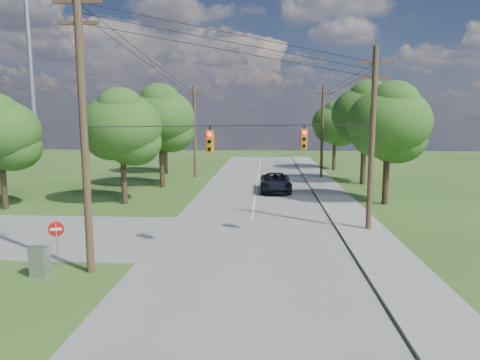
# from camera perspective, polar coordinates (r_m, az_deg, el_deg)

# --- Properties ---
(ground) EXTENTS (140.00, 140.00, 0.00)m
(ground) POSITION_cam_1_polar(r_m,az_deg,el_deg) (18.29, -5.97, -12.82)
(ground) COLOR #2C4C19
(ground) RESTS_ON ground
(main_road) EXTENTS (10.00, 100.00, 0.03)m
(main_road) POSITION_cam_1_polar(r_m,az_deg,el_deg) (22.80, 1.15, -8.42)
(main_road) COLOR gray
(main_road) RESTS_ON ground
(sidewalk_east) EXTENTS (2.60, 100.00, 0.12)m
(sidewalk_east) POSITION_cam_1_polar(r_m,az_deg,el_deg) (23.50, 17.88, -8.21)
(sidewalk_east) COLOR #98958E
(sidewalk_east) RESTS_ON ground
(pole_sw) EXTENTS (2.00, 0.32, 12.00)m
(pole_sw) POSITION_cam_1_polar(r_m,az_deg,el_deg) (18.78, -20.13, 6.74)
(pole_sw) COLOR brown
(pole_sw) RESTS_ON ground
(pole_ne) EXTENTS (2.00, 0.32, 10.50)m
(pole_ne) POSITION_cam_1_polar(r_m,az_deg,el_deg) (25.56, 17.20, 5.45)
(pole_ne) COLOR brown
(pole_ne) RESTS_ON ground
(pole_north_e) EXTENTS (2.00, 0.32, 10.00)m
(pole_north_e) POSITION_cam_1_polar(r_m,az_deg,el_deg) (47.22, 10.91, 6.40)
(pole_north_e) COLOR brown
(pole_north_e) RESTS_ON ground
(pole_north_w) EXTENTS (2.00, 0.32, 10.00)m
(pole_north_w) POSITION_cam_1_polar(r_m,az_deg,el_deg) (47.50, -6.07, 6.51)
(pole_north_w) COLOR brown
(pole_north_w) RESTS_ON ground
(power_lines) EXTENTS (13.93, 29.62, 4.93)m
(power_lines) POSITION_cam_1_polar(r_m,az_deg,el_deg) (28.51, 0.74, 13.49)
(power_lines) COLOR black
(power_lines) RESTS_ON ground
(traffic_signals) EXTENTS (4.91, 3.27, 1.05)m
(traffic_signals) POSITION_cam_1_polar(r_m,az_deg,el_deg) (21.27, 2.62, 5.39)
(traffic_signals) COLOR #C77B0B
(traffic_signals) RESTS_ON ground
(radio_mast) EXTENTS (0.70, 0.70, 45.00)m
(radio_mast) POSITION_cam_1_polar(r_m,az_deg,el_deg) (73.60, -26.57, 19.96)
(radio_mast) COLOR #949799
(radio_mast) RESTS_ON ground
(tree_w_near) EXTENTS (6.00, 6.00, 8.40)m
(tree_w_near) POSITION_cam_1_polar(r_m,az_deg,el_deg) (33.64, -15.48, 6.89)
(tree_w_near) COLOR #413320
(tree_w_near) RESTS_ON ground
(tree_w_mid) EXTENTS (6.40, 6.40, 9.22)m
(tree_w_mid) POSITION_cam_1_polar(r_m,az_deg,el_deg) (41.03, -10.53, 8.17)
(tree_w_mid) COLOR #413320
(tree_w_mid) RESTS_ON ground
(tree_w_far) EXTENTS (6.00, 6.00, 8.73)m
(tree_w_far) POSITION_cam_1_polar(r_m,az_deg,el_deg) (51.22, -9.98, 7.82)
(tree_w_far) COLOR #413320
(tree_w_far) RESTS_ON ground
(tree_e_near) EXTENTS (6.20, 6.20, 8.81)m
(tree_e_near) POSITION_cam_1_polar(r_m,az_deg,el_deg) (34.06, 19.20, 7.30)
(tree_e_near) COLOR #413320
(tree_e_near) RESTS_ON ground
(tree_e_mid) EXTENTS (6.60, 6.60, 9.64)m
(tree_e_mid) POSITION_cam_1_polar(r_m,az_deg,el_deg) (43.88, 16.36, 8.41)
(tree_e_mid) COLOR #413320
(tree_e_mid) RESTS_ON ground
(tree_e_far) EXTENTS (5.80, 5.80, 8.32)m
(tree_e_far) POSITION_cam_1_polar(r_m,az_deg,el_deg) (55.49, 12.57, 7.43)
(tree_e_far) COLOR #413320
(tree_e_far) RESTS_ON ground
(tree_cross_n) EXTENTS (5.60, 5.60, 7.91)m
(tree_cross_n) POSITION_cam_1_polar(r_m,az_deg,el_deg) (34.89, -29.41, 5.63)
(tree_cross_n) COLOR #413320
(tree_cross_n) RESTS_ON ground
(car_main_north) EXTENTS (2.76, 5.88, 1.63)m
(car_main_north) POSITION_cam_1_polar(r_m,az_deg,el_deg) (38.33, 4.75, -0.33)
(car_main_north) COLOR black
(car_main_north) RESTS_ON main_road
(control_cabinet) EXTENTS (0.75, 0.58, 1.28)m
(control_cabinet) POSITION_cam_1_polar(r_m,az_deg,el_deg) (19.93, -25.13, -9.84)
(control_cabinet) COLOR #949799
(control_cabinet) RESTS_ON ground
(do_not_enter_sign) EXTENTS (0.66, 0.24, 2.04)m
(do_not_enter_sign) POSITION_cam_1_polar(r_m,az_deg,el_deg) (20.70, -23.29, -6.55)
(do_not_enter_sign) COLOR #949799
(do_not_enter_sign) RESTS_ON ground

